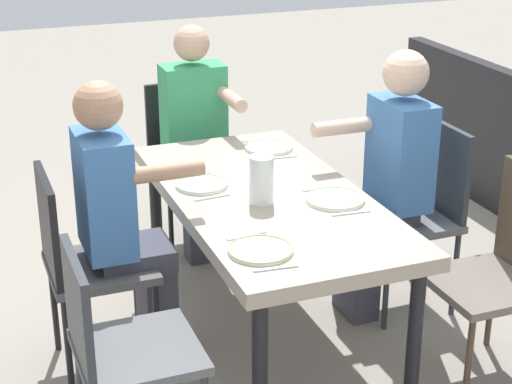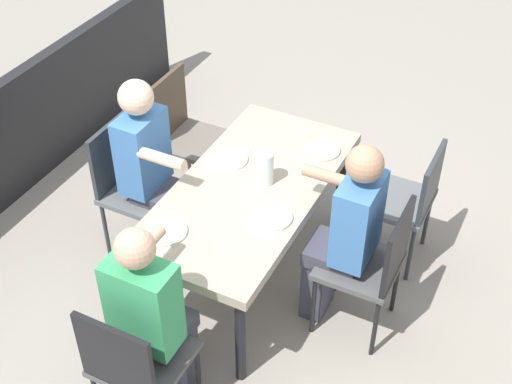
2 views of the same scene
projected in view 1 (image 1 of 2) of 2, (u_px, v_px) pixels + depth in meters
ground_plane at (267, 338)px, 4.01m from camera, size 16.00×16.00×0.00m
dining_table at (268, 208)px, 3.76m from camera, size 1.65×0.82×0.74m
chair_west_north at (116, 343)px, 3.02m from camera, size 0.44×0.44×0.87m
chair_west_south at (505, 264)px, 3.56m from camera, size 0.44×0.44×0.93m
chair_mid_north at (81, 257)px, 3.59m from camera, size 0.44×0.44×0.92m
chair_mid_south at (420, 204)px, 4.14m from camera, size 0.44×0.44×0.93m
chair_head_east at (188, 152)px, 4.89m from camera, size 0.44×0.44×0.91m
diner_woman_green at (121, 218)px, 3.59m from camera, size 0.35×0.49×1.30m
diner_man_white at (198, 136)px, 4.66m from camera, size 0.49×0.35×1.28m
diner_guest_third at (387, 176)px, 4.02m from camera, size 0.35×0.50×1.31m
plate_0 at (261, 250)px, 3.19m from camera, size 0.25×0.25×0.02m
fork_0 at (276, 268)px, 3.06m from camera, size 0.03×0.17×0.01m
spoon_0 at (247, 236)px, 3.32m from camera, size 0.03×0.17×0.01m
plate_1 at (335, 199)px, 3.66m from camera, size 0.26×0.26×0.02m
fork_1 at (351, 213)px, 3.53m from camera, size 0.03×0.17×0.01m
spoon_1 at (320, 188)px, 3.79m from camera, size 0.02×0.17×0.01m
plate_2 at (202, 184)px, 3.82m from camera, size 0.24×0.24×0.02m
fork_2 at (212, 197)px, 3.69m from camera, size 0.03×0.17×0.01m
spoon_2 at (192, 174)px, 3.95m from camera, size 0.02×0.17×0.01m
plate_3 at (269, 147)px, 4.29m from camera, size 0.25×0.25×0.02m
fork_3 at (280, 158)px, 4.17m from camera, size 0.04×0.17×0.01m
spoon_3 at (258, 139)px, 4.43m from camera, size 0.02×0.17×0.01m
water_pitcher at (261, 182)px, 3.60m from camera, size 0.10×0.10×0.21m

